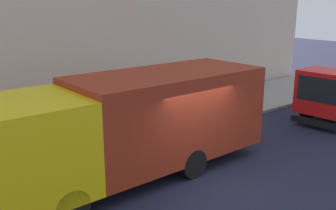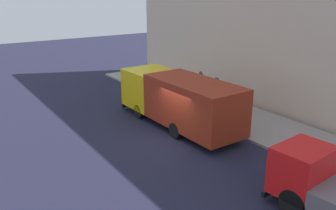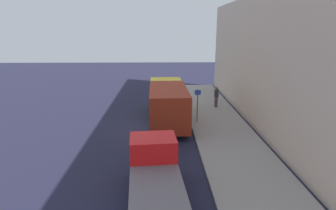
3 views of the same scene
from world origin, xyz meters
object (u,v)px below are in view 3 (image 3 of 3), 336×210
small_flatbed_truck (155,174)px  street_sign_post (197,103)px  traffic_cone_orange (188,100)px  large_utility_truck (167,101)px  pedestrian_walking (216,97)px

small_flatbed_truck → street_sign_post: 9.73m
traffic_cone_orange → street_sign_post: size_ratio=0.25×
large_utility_truck → small_flatbed_truck: 9.89m
small_flatbed_truck → pedestrian_walking: size_ratio=2.91×
traffic_cone_orange → small_flatbed_truck: bearing=-100.6°
pedestrian_walking → traffic_cone_orange: (-2.34, 1.47, -0.63)m
large_utility_truck → street_sign_post: 2.26m
traffic_cone_orange → street_sign_post: 5.65m
street_sign_post → pedestrian_walking: bearing=61.7°
small_flatbed_truck → pedestrian_walking: small_flatbed_truck is taller
pedestrian_walking → street_sign_post: 4.64m
pedestrian_walking → small_flatbed_truck: bearing=72.5°
large_utility_truck → street_sign_post: large_utility_truck is taller
large_utility_truck → pedestrian_walking: bearing=37.1°
small_flatbed_truck → traffic_cone_orange: (2.77, 14.79, -0.62)m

